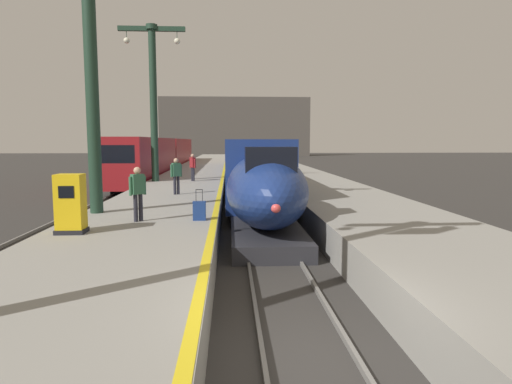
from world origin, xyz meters
name	(u,v)px	position (x,y,z in m)	size (l,w,h in m)	color
ground_plane	(311,365)	(0.00, 0.00, 0.00)	(260.00, 260.00, 0.00)	#33302D
platform_left	(190,184)	(-4.05, 24.75, 0.53)	(4.80, 110.00, 1.05)	gray
platform_right	(305,184)	(4.05, 24.75, 0.53)	(4.80, 110.00, 1.05)	gray
platform_left_safety_stripe	(223,177)	(-1.77, 24.75, 1.05)	(0.20, 107.80, 0.01)	yellow
rail_main_left	(237,187)	(-0.75, 27.50, 0.06)	(0.08, 110.00, 0.12)	slate
rail_main_right	(256,187)	(0.75, 27.50, 0.06)	(0.08, 110.00, 0.12)	slate
rail_secondary_left	(129,187)	(-8.85, 27.50, 0.06)	(0.08, 110.00, 0.12)	slate
rail_secondary_right	(150,187)	(-7.35, 27.50, 0.06)	(0.08, 110.00, 0.12)	slate
highspeed_train_main	(248,165)	(0.00, 24.08, 1.93)	(2.92, 38.13, 3.60)	navy
regional_train_adjacent	(162,155)	(-8.10, 38.84, 2.13)	(2.85, 36.60, 3.80)	maroon
station_column_mid	(90,40)	(-5.90, 9.06, 6.87)	(4.00, 0.68, 9.74)	#1E3828
station_column_far	(153,89)	(-5.90, 21.47, 6.71)	(4.00, 0.68, 9.43)	#1E3828
passenger_near_edge	(138,190)	(-4.11, 7.26, 2.04)	(0.46, 0.41, 1.69)	#23232D
passenger_mid_platform	(176,173)	(-3.76, 14.38, 2.04)	(0.50, 0.38, 1.69)	#23232D
passenger_far_waiting	(193,165)	(-3.58, 21.49, 2.04)	(0.40, 0.48, 1.69)	#23232D
rolling_suitcase	(199,211)	(-2.23, 7.34, 1.35)	(0.40, 0.22, 0.98)	navy
ticket_machine_yellow	(71,206)	(-5.55, 5.54, 1.79)	(0.76, 0.62, 1.60)	yellow
terminus_back_wall	(235,127)	(0.00, 102.00, 7.00)	(36.00, 2.00, 14.00)	#4C4742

